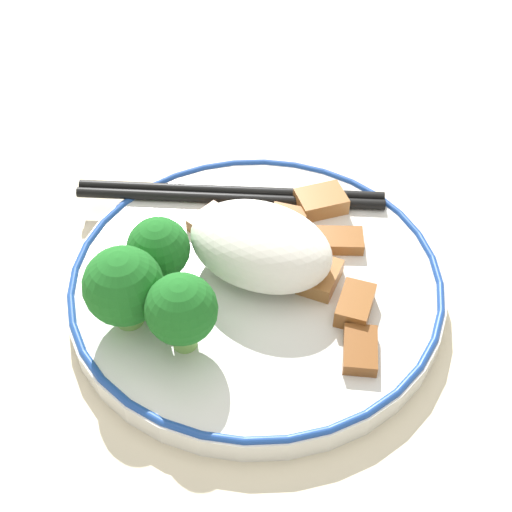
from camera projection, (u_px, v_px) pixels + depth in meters
ground_plane at (256, 293)px, 0.48m from camera, size 3.00×3.00×0.00m
plate at (256, 283)px, 0.47m from camera, size 0.25×0.25×0.02m
rice_mound at (266, 248)px, 0.46m from camera, size 0.10×0.07×0.05m
broccoli_back_left at (159, 249)px, 0.45m from camera, size 0.04×0.04×0.05m
broccoli_back_center at (124, 287)px, 0.42m from camera, size 0.05×0.05×0.06m
broccoli_back_right at (181, 310)px, 0.41m from camera, size 0.04×0.04×0.05m
meat_near_front at (282, 227)px, 0.50m from camera, size 0.03×0.04×0.01m
meat_near_left at (338, 240)px, 0.49m from camera, size 0.04×0.03×0.01m
meat_near_right at (220, 228)px, 0.49m from camera, size 0.05×0.04×0.01m
meat_near_back at (360, 350)px, 0.42m from camera, size 0.03×0.04×0.01m
meat_on_rice_edge at (321, 201)px, 0.51m from camera, size 0.04×0.04×0.01m
meat_mid_left at (320, 277)px, 0.46m from camera, size 0.02×0.03×0.01m
meat_mid_right at (355, 306)px, 0.44m from camera, size 0.02×0.03×0.01m
chopsticks at (230, 195)px, 0.52m from camera, size 0.21×0.10×0.01m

